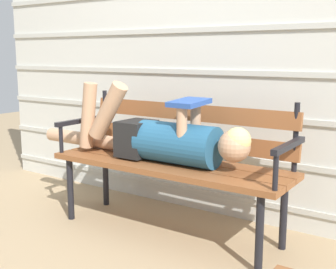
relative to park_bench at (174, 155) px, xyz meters
name	(u,v)px	position (x,y,z in m)	size (l,w,h in m)	color
ground_plane	(159,238)	(0.00, -0.17, -0.51)	(12.00, 12.00, 0.00)	tan
house_siding	(209,51)	(0.00, 0.45, 0.66)	(4.23, 0.08, 2.35)	beige
park_bench	(174,155)	(0.00, 0.00, 0.00)	(1.61, 0.49, 0.88)	brown
reclining_person	(159,138)	(-0.07, -0.07, 0.12)	(1.72, 0.26, 0.51)	#23567A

